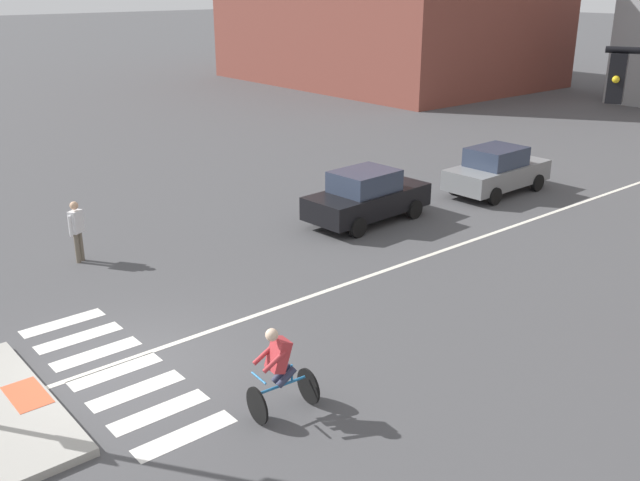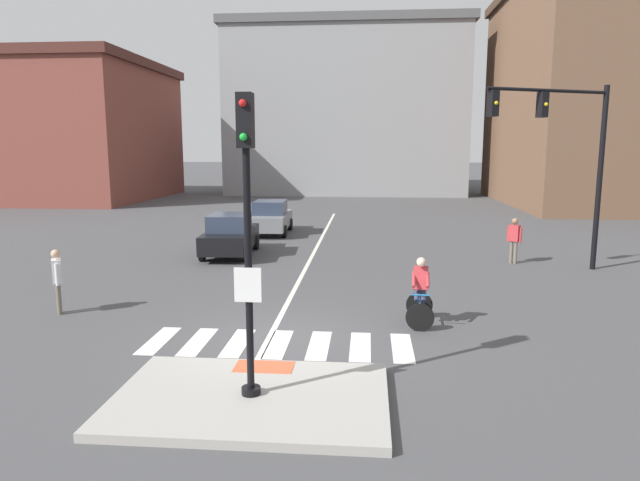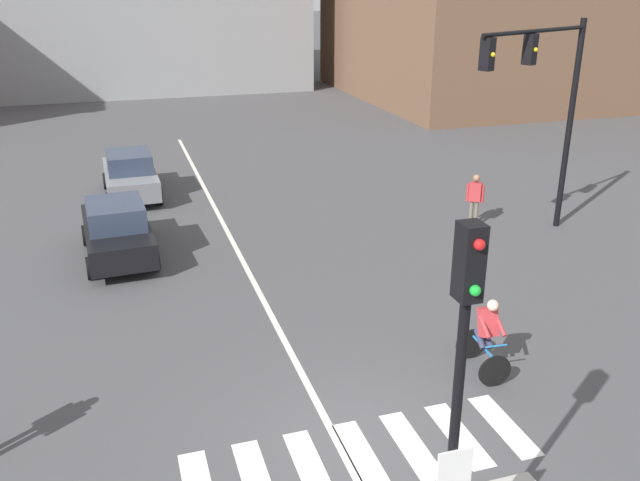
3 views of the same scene
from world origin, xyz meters
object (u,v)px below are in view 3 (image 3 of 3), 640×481
Objects in this scene: traffic_light_mast at (547,91)px; cyclist at (486,335)px; car_grey_westbound_distant at (130,175)px; signal_pole at (458,390)px; pedestrian_waiting_far_side at (475,196)px; car_black_westbound_far at (117,230)px.

cyclist is at bearing -129.79° from traffic_light_mast.
cyclist reaches higher than car_grey_westbound_distant.
signal_pole is 2.92× the size of pedestrian_waiting_far_side.
signal_pole is 0.78× the size of traffic_light_mast.
car_black_westbound_far is 2.49× the size of cyclist.
traffic_light_mast is at bearing -34.36° from car_grey_westbound_distant.
signal_pole reaches higher than cyclist.
traffic_light_mast is 3.74× the size of pedestrian_waiting_far_side.
traffic_light_mast is 3.82m from pedestrian_waiting_far_side.
traffic_light_mast is 12.57m from car_black_westbound_far.
pedestrian_waiting_far_side reaches higher than car_grey_westbound_distant.
traffic_light_mast reaches higher than car_black_westbound_far.
cyclist is at bearing -118.00° from pedestrian_waiting_far_side.
signal_pole is at bearing -128.10° from traffic_light_mast.
car_black_westbound_far is (-3.49, 12.74, -2.28)m from signal_pole.
signal_pole is at bearing -120.92° from pedestrian_waiting_far_side.
car_grey_westbound_distant is at bearing 83.81° from car_black_westbound_far.
pedestrian_waiting_far_side is at bearing 59.08° from signal_pole.
car_black_westbound_far and car_grey_westbound_distant have the same top height.
car_grey_westbound_distant is at bearing 147.94° from pedestrian_waiting_far_side.
signal_pole reaches higher than pedestrian_waiting_far_side.
car_black_westbound_far is 10.65m from cyclist.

